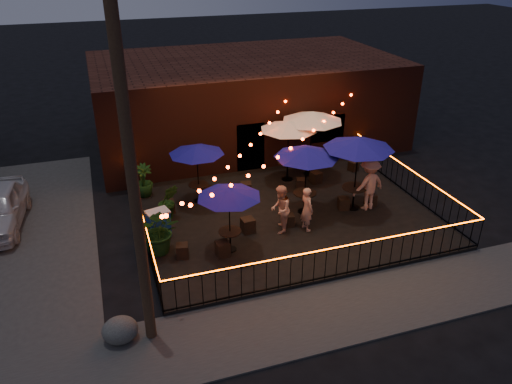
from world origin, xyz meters
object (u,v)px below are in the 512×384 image
cafe_table_5 (312,117)px  boulder (120,330)px  cafe_table_4 (359,144)px  cafe_table_2 (307,153)px  cafe_table_3 (289,126)px  cooler (159,223)px  cafe_table_1 (196,150)px  utility_pole (134,195)px  cafe_table_0 (229,193)px

cafe_table_5 → boulder: 11.30m
cafe_table_4 → cafe_table_5: size_ratio=1.07×
cafe_table_5 → cafe_table_4: bearing=-84.5°
cafe_table_2 → cafe_table_4: 1.84m
cafe_table_3 → cooler: 6.50m
cafe_table_1 → boulder: bearing=-118.0°
cafe_table_3 → boulder: bearing=-135.4°
utility_pole → cafe_table_5: utility_pole is taller
cafe_table_4 → boulder: cafe_table_4 is taller
utility_pole → cooler: bearing=78.6°
cafe_table_5 → cooler: size_ratio=2.88×
utility_pole → cafe_table_3: 9.85m
cafe_table_1 → boulder: 7.50m
cafe_table_1 → cafe_table_4: bearing=-23.9°
cafe_table_4 → boulder: (-8.61, -4.12, -2.29)m
cafe_table_2 → cafe_table_5: bearing=62.7°
cafe_table_4 → cooler: size_ratio=3.07×
cafe_table_2 → cafe_table_4: bearing=-9.0°
cafe_table_2 → boulder: 8.37m
utility_pole → cafe_table_0: bearing=45.6°
cafe_table_1 → cafe_table_4: 5.70m
cafe_table_3 → cooler: size_ratio=2.67×
cafe_table_3 → cafe_table_5: cafe_table_5 is taller
utility_pole → cafe_table_4: bearing=28.1°
cooler → cafe_table_1: bearing=34.3°
utility_pole → cafe_table_4: utility_pole is taller
cafe_table_0 → cafe_table_4: 5.17m
utility_pole → boulder: (-0.73, 0.09, -3.65)m
cafe_table_0 → cafe_table_5: bearing=43.5°
cafe_table_1 → cafe_table_3: bearing=10.6°
cafe_table_4 → boulder: 9.82m
cafe_table_0 → cafe_table_5: (4.69, 4.44, 0.48)m
cafe_table_2 → cafe_table_5: 3.28m
cafe_table_3 → cafe_table_4: size_ratio=0.87×
cafe_table_2 → cafe_table_4: (1.81, -0.29, 0.21)m
cooler → boulder: bearing=-124.8°
utility_pole → cafe_table_4: size_ratio=2.76×
cafe_table_5 → cooler: (-6.68, -2.93, -2.00)m
cafe_table_0 → boulder: (-3.62, -2.87, -1.80)m
cafe_table_0 → cafe_table_3: cafe_table_3 is taller
utility_pole → cafe_table_3: (6.51, 7.23, -1.57)m
cafe_table_3 → cafe_table_5: size_ratio=0.93×
cafe_table_1 → cafe_table_3: (3.82, 0.72, 0.25)m
cafe_table_3 → cooler: bearing=-153.8°
cafe_table_2 → cafe_table_3: (0.43, 2.74, 0.00)m
cafe_table_4 → cafe_table_0: bearing=-166.0°
cafe_table_0 → cafe_table_5: 6.47m
cafe_table_0 → cafe_table_3: size_ratio=0.87×
cafe_table_1 → cafe_table_2: (3.39, -2.02, 0.24)m
utility_pole → cafe_table_0: utility_pole is taller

